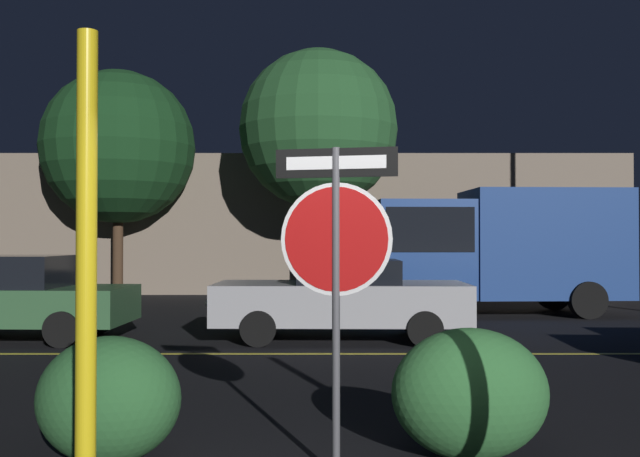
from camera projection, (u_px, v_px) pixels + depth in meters
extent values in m
cube|color=gold|center=(333.00, 354.00, 11.06)|extent=(33.41, 0.12, 0.01)
cylinder|color=#4C4C51|center=(333.00, 311.00, 5.35)|extent=(0.06, 0.06, 2.47)
cylinder|color=white|center=(333.00, 239.00, 5.36)|extent=(0.84, 0.19, 0.86)
cylinder|color=#B71414|center=(333.00, 239.00, 5.36)|extent=(0.78, 0.18, 0.79)
cube|color=black|center=(333.00, 163.00, 5.37)|extent=(0.92, 0.22, 0.22)
cube|color=white|center=(333.00, 163.00, 5.37)|extent=(0.76, 0.19, 0.10)
cylinder|color=yellow|center=(83.00, 294.00, 3.95)|extent=(0.11, 0.11, 2.94)
ellipsoid|color=#285B2D|center=(105.00, 400.00, 5.65)|extent=(1.14, 0.89, 1.01)
ellipsoid|color=#2D6633|center=(466.00, 393.00, 5.76)|extent=(1.27, 0.87, 1.06)
cube|color=#335B38|center=(4.00, 305.00, 12.61)|extent=(4.28, 1.96, 0.64)
cube|color=black|center=(12.00, 271.00, 12.61)|extent=(1.73, 1.64, 0.56)
cylinder|color=black|center=(58.00, 329.00, 11.68)|extent=(0.60, 0.21, 0.60)
cylinder|color=black|center=(95.00, 318.00, 13.47)|extent=(0.60, 0.21, 0.60)
cube|color=#9E9EA3|center=(337.00, 303.00, 12.70)|extent=(4.48, 1.98, 0.70)
cube|color=black|center=(345.00, 271.00, 12.70)|extent=(1.81, 1.66, 0.41)
cylinder|color=black|center=(255.00, 329.00, 11.80)|extent=(0.60, 0.21, 0.60)
cylinder|color=black|center=(265.00, 317.00, 13.62)|extent=(0.60, 0.21, 0.60)
cylinder|color=black|center=(422.00, 329.00, 11.76)|extent=(0.60, 0.21, 0.60)
cylinder|color=black|center=(409.00, 317.00, 13.58)|extent=(0.60, 0.21, 0.60)
sphere|color=#F4EFCC|center=(206.00, 303.00, 12.14)|extent=(0.14, 0.14, 0.14)
sphere|color=#F4EFCC|center=(217.00, 298.00, 13.31)|extent=(0.14, 0.14, 0.14)
cube|color=navy|center=(418.00, 249.00, 16.88)|extent=(2.31, 2.12, 2.29)
cube|color=black|center=(418.00, 230.00, 16.89)|extent=(2.09, 2.15, 1.01)
cube|color=navy|center=(539.00, 244.00, 17.03)|extent=(3.71, 2.31, 2.56)
cylinder|color=black|center=(430.00, 301.00, 15.84)|extent=(0.85, 0.32, 0.84)
cylinder|color=black|center=(413.00, 294.00, 17.89)|extent=(0.85, 0.32, 0.84)
cylinder|color=black|center=(584.00, 300.00, 16.01)|extent=(0.85, 0.32, 0.84)
cylinder|color=black|center=(550.00, 293.00, 18.07)|extent=(0.85, 0.32, 0.84)
cylinder|color=#422D1E|center=(114.00, 249.00, 22.03)|extent=(0.32, 0.32, 2.95)
sphere|color=#143819|center=(115.00, 147.00, 22.08)|extent=(4.75, 4.75, 4.75)
cylinder|color=#422D1E|center=(315.00, 243.00, 20.78)|extent=(0.32, 0.32, 3.34)
sphere|color=#235128|center=(315.00, 129.00, 20.83)|extent=(4.65, 4.65, 4.65)
cube|color=#7A6B5B|center=(308.00, 225.00, 25.19)|extent=(20.83, 4.53, 4.57)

